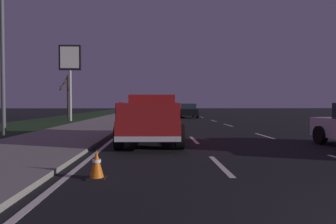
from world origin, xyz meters
name	(u,v)px	position (x,y,z in m)	size (l,w,h in m)	color
ground	(189,119)	(27.00, 0.00, 0.00)	(144.00, 144.00, 0.00)	black
sidewalk_shoulder	(115,118)	(27.00, 7.45, 0.06)	(108.00, 4.00, 0.12)	gray
grass_verge	(65,119)	(27.00, 12.45, 0.00)	(108.00, 6.00, 0.01)	#1E3819
lane_markings	(159,117)	(30.37, 3.09, 0.00)	(108.00, 7.04, 0.01)	silver
pickup_truck	(152,119)	(9.39, 3.49, 0.91)	(5.47, 2.37, 1.87)	maroon
sedan_black	(187,110)	(29.44, -0.02, 0.78)	(4.43, 2.08, 1.54)	black
sedan_red	(156,109)	(38.76, 3.40, 0.78)	(4.41, 2.04, 1.54)	maroon
gas_price_sign	(70,64)	(23.70, 10.92, 5.00)	(0.27, 1.90, 6.67)	#99999E
street_light_near	(8,22)	(11.45, 10.12, 5.29)	(0.36, 1.97, 8.89)	#4C4C51
bare_tree_far	(68,96)	(28.48, 12.55, 2.38)	(1.26, 1.31, 4.49)	#423323
traffic_cone_near	(97,165)	(3.56, 4.50, 0.28)	(0.36, 0.36, 0.58)	black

